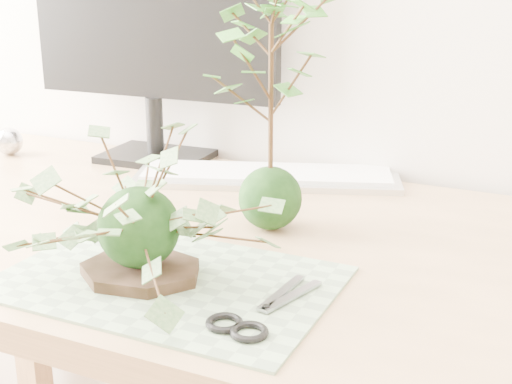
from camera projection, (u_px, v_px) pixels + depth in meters
desk at (257, 291)px, 1.06m from camera, size 1.60×0.70×0.74m
cutting_mat at (168, 281)px, 0.88m from camera, size 0.41×0.27×0.00m
stone_dish at (141, 271)px, 0.89m from camera, size 0.18×0.18×0.01m
ivy_kokedama at (137, 190)px, 0.85m from camera, size 0.30×0.30×0.20m
maple_kokedama at (271, 41)px, 0.98m from camera, size 0.28×0.28×0.39m
keyboard at (267, 176)px, 1.29m from camera, size 0.50×0.29×0.02m
monitor at (153, 26)px, 1.35m from camera, size 0.51×0.16×0.45m
foil_ball at (9, 141)px, 1.45m from camera, size 0.06×0.06×0.06m
scissors at (252, 321)px, 0.77m from camera, size 0.08×0.17×0.01m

